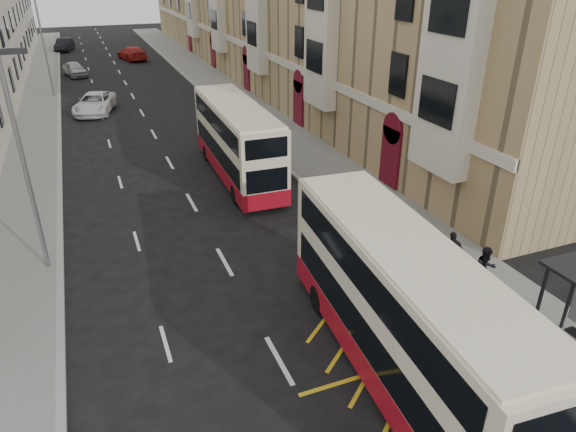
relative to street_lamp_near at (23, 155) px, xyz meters
name	(u,v)px	position (x,y,z in m)	size (l,w,h in m)	color
pavement_right	(255,114)	(14.35, 18.00, -4.56)	(4.00, 120.00, 0.15)	slate
pavement_left	(35,137)	(-1.15, 18.00, -4.56)	(3.00, 120.00, 0.15)	slate
kerb_right	(230,117)	(12.35, 18.00, -4.56)	(0.25, 120.00, 0.15)	gray
kerb_left	(59,135)	(0.35, 18.00, -4.56)	(0.25, 120.00, 0.15)	gray
road_markings	(126,85)	(6.35, 33.00, -4.63)	(10.00, 110.00, 0.01)	silver
guard_railing	(424,265)	(12.60, -6.25, -3.78)	(0.06, 6.56, 1.01)	red
street_lamp_near	(23,155)	(0.00, 0.00, 0.00)	(0.93, 0.18, 8.00)	slate
street_lamp_far	(44,42)	(0.00, 30.00, 0.00)	(0.93, 0.18, 8.00)	slate
double_decker_front	(401,311)	(9.27, -9.67, -2.50)	(3.20, 10.67, 4.20)	beige
double_decker_rear	(237,141)	(9.47, 6.32, -2.57)	(2.59, 10.22, 4.06)	beige
pedestrian_mid	(485,269)	(14.23, -7.49, -3.63)	(0.83, 0.65, 1.71)	black
pedestrian_far	(451,251)	(14.06, -5.90, -3.70)	(0.92, 0.38, 1.57)	black
white_van	(95,103)	(3.04, 23.33, -3.89)	(2.49, 5.40, 1.50)	silver
car_silver	(75,69)	(1.95, 39.20, -3.91)	(1.70, 4.24, 1.44)	#9FA2A7
car_dark	(64,45)	(1.15, 57.73, -3.85)	(1.66, 4.77, 1.57)	black
car_red	(132,53)	(8.61, 47.12, -3.85)	(2.21, 5.44, 1.58)	#AC1F17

